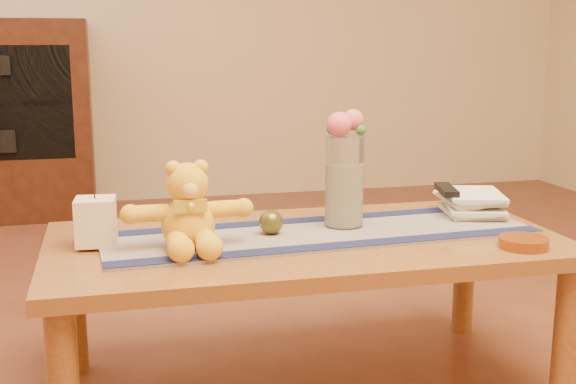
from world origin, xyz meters
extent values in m
cube|color=brown|center=(0.00, 0.00, 0.43)|extent=(1.40, 0.70, 0.04)
cylinder|color=brown|center=(0.64, -0.29, 0.21)|extent=(0.07, 0.07, 0.41)
cylinder|color=brown|center=(-0.64, 0.29, 0.21)|extent=(0.07, 0.07, 0.41)
cylinder|color=brown|center=(0.64, 0.29, 0.21)|extent=(0.07, 0.07, 0.41)
cube|color=#1C1C4E|center=(0.05, 0.02, 0.45)|extent=(1.22, 0.42, 0.01)
cube|color=#15193F|center=(0.06, -0.13, 0.46)|extent=(1.20, 0.13, 0.00)
cube|color=#15193F|center=(0.04, 0.16, 0.46)|extent=(1.20, 0.13, 0.00)
cube|color=beige|center=(-0.56, 0.04, 0.52)|extent=(0.11, 0.11, 0.12)
cylinder|color=black|center=(-0.56, 0.04, 0.59)|extent=(0.00, 0.00, 0.01)
cylinder|color=silver|center=(0.13, 0.07, 0.59)|extent=(0.11, 0.11, 0.26)
cylinder|color=beige|center=(0.13, 0.07, 0.55)|extent=(0.09, 0.09, 0.18)
sphere|color=#EE5467|center=(0.11, 0.06, 0.75)|extent=(0.07, 0.07, 0.07)
sphere|color=#EE5467|center=(0.16, 0.07, 0.76)|extent=(0.06, 0.06, 0.06)
sphere|color=#47549A|center=(0.14, 0.10, 0.75)|extent=(0.04, 0.04, 0.04)
sphere|color=#47549A|center=(0.10, 0.09, 0.74)|extent=(0.04, 0.04, 0.04)
sphere|color=#33662D|center=(0.17, 0.05, 0.74)|extent=(0.03, 0.03, 0.03)
sphere|color=#4D4919|center=(-0.09, 0.03, 0.49)|extent=(0.09, 0.09, 0.07)
imported|color=beige|center=(0.49, 0.14, 0.46)|extent=(0.20, 0.25, 0.02)
imported|color=beige|center=(0.49, 0.14, 0.48)|extent=(0.23, 0.26, 0.02)
imported|color=beige|center=(0.48, 0.15, 0.50)|extent=(0.19, 0.24, 0.02)
imported|color=beige|center=(0.49, 0.14, 0.52)|extent=(0.22, 0.26, 0.02)
cube|color=black|center=(0.48, 0.13, 0.54)|extent=(0.08, 0.17, 0.02)
cylinder|color=#BF5914|center=(0.52, -0.24, 0.46)|extent=(0.13, 0.13, 0.03)
camera|label=1|loc=(-0.52, -1.90, 0.98)|focal=45.97mm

